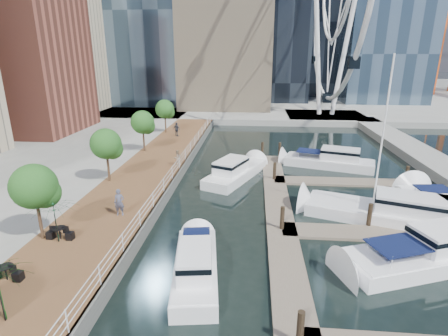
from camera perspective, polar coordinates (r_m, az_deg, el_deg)
ground at (r=17.67m, az=0.81°, el=-22.15°), size 520.00×520.00×0.00m
boardwalk at (r=32.07m, az=-13.43°, el=-2.41°), size 6.00×60.00×1.00m
seawall at (r=31.27m, az=-8.20°, el=-2.61°), size 0.25×60.00×1.00m
land_far at (r=116.00m, az=4.57°, el=12.49°), size 200.00×114.00×1.00m
pier at (r=67.66m, az=16.17°, el=7.98°), size 14.00×12.00×1.00m
railing at (r=30.95m, az=-8.46°, el=-0.83°), size 0.10×60.00×1.05m
floating_docks at (r=26.81m, az=19.84°, el=-7.17°), size 16.00×34.00×2.60m
street_trees at (r=30.95m, az=-18.73°, el=3.73°), size 2.60×42.60×4.60m
yacht_foreground at (r=23.84m, az=30.41°, el=-13.29°), size 11.69×6.71×2.15m
pedestrian_near at (r=24.65m, az=-16.73°, el=-5.40°), size 0.73×0.53×1.86m
pedestrian_mid at (r=34.61m, az=-7.66°, el=1.66°), size 0.94×0.95×1.55m
pedestrian_far at (r=47.41m, az=-7.71°, el=6.28°), size 1.17×0.94×1.87m
moored_yachts at (r=27.71m, az=22.84°, el=-7.82°), size 21.29×36.16×11.50m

